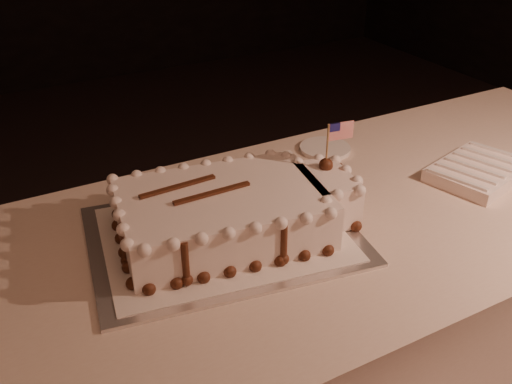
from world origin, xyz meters
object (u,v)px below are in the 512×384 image
cake_board (223,236)px  side_plate (325,149)px  banquet_table (265,357)px  sheet_cake (236,211)px  napkin_stack (478,171)px

cake_board → side_plate: 0.50m
banquet_table → sheet_cake: sheet_cake is taller
cake_board → napkin_stack: (0.68, -0.07, 0.01)m
cake_board → side_plate: side_plate is taller
banquet_table → cake_board: cake_board is taller
cake_board → sheet_cake: 0.06m
sheet_cake → cake_board: bearing=171.3°
sheet_cake → napkin_stack: (0.65, -0.06, -0.04)m
side_plate → sheet_cake: bearing=-148.2°
banquet_table → napkin_stack: size_ratio=8.57×
banquet_table → side_plate: side_plate is taller
banquet_table → cake_board: (-0.09, 0.03, 0.38)m
banquet_table → sheet_cake: (-0.06, 0.03, 0.43)m
banquet_table → sheet_cake: size_ratio=4.38×
sheet_cake → side_plate: sheet_cake is taller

